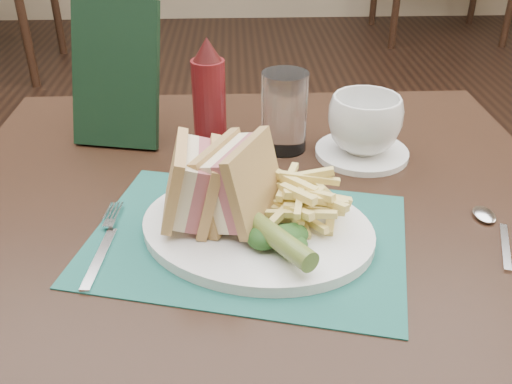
% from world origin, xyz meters
% --- Properties ---
extents(floor, '(7.00, 7.00, 0.00)m').
position_xyz_m(floor, '(0.00, 0.00, 0.00)').
color(floor, black).
rests_on(floor, ground).
extents(wall_back, '(6.00, 0.00, 6.00)m').
position_xyz_m(wall_back, '(0.00, 3.50, 0.00)').
color(wall_back, tan).
rests_on(wall_back, ground).
extents(table_main, '(0.90, 0.75, 0.75)m').
position_xyz_m(table_main, '(0.00, -0.50, 0.38)').
color(table_main, black).
rests_on(table_main, ground).
extents(placemat, '(0.45, 0.37, 0.00)m').
position_xyz_m(placemat, '(-0.02, -0.63, 0.75)').
color(placemat, '#1B574E').
rests_on(placemat, table_main).
extents(plate, '(0.36, 0.33, 0.01)m').
position_xyz_m(plate, '(-0.00, -0.62, 0.76)').
color(plate, white).
rests_on(plate, placemat).
extents(sandwich_half_a, '(0.08, 0.11, 0.11)m').
position_xyz_m(sandwich_half_a, '(-0.11, -0.61, 0.82)').
color(sandwich_half_a, tan).
rests_on(sandwich_half_a, plate).
extents(sandwich_half_b, '(0.12, 0.14, 0.11)m').
position_xyz_m(sandwich_half_b, '(-0.04, -0.60, 0.82)').
color(sandwich_half_b, tan).
rests_on(sandwich_half_b, plate).
extents(kale_garnish, '(0.11, 0.08, 0.03)m').
position_xyz_m(kale_garnish, '(0.00, -0.68, 0.78)').
color(kale_garnish, '#173714').
rests_on(kale_garnish, plate).
extents(pickle_spear, '(0.09, 0.12, 0.03)m').
position_xyz_m(pickle_spear, '(0.02, -0.68, 0.79)').
color(pickle_spear, '#526627').
rests_on(pickle_spear, plate).
extents(fries_pile, '(0.18, 0.20, 0.06)m').
position_xyz_m(fries_pile, '(0.06, -0.61, 0.80)').
color(fries_pile, '#F3DD79').
rests_on(fries_pile, plate).
extents(fork, '(0.05, 0.17, 0.01)m').
position_xyz_m(fork, '(-0.20, -0.64, 0.76)').
color(fork, silver).
rests_on(fork, placemat).
extents(spoon, '(0.08, 0.15, 0.01)m').
position_xyz_m(spoon, '(0.30, -0.64, 0.76)').
color(spoon, silver).
rests_on(spoon, table_main).
extents(saucer, '(0.17, 0.17, 0.01)m').
position_xyz_m(saucer, '(0.17, -0.41, 0.76)').
color(saucer, white).
rests_on(saucer, table_main).
extents(coffee_cup, '(0.16, 0.16, 0.09)m').
position_xyz_m(coffee_cup, '(0.17, -0.41, 0.81)').
color(coffee_cup, white).
rests_on(coffee_cup, saucer).
extents(drinking_glass, '(0.08, 0.08, 0.13)m').
position_xyz_m(drinking_glass, '(0.05, -0.37, 0.81)').
color(drinking_glass, white).
rests_on(drinking_glass, table_main).
extents(ketchup_bottle, '(0.06, 0.06, 0.19)m').
position_xyz_m(ketchup_bottle, '(-0.07, -0.37, 0.84)').
color(ketchup_bottle, '#580F12').
rests_on(ketchup_bottle, table_main).
extents(check_presenter, '(0.16, 0.11, 0.23)m').
position_xyz_m(check_presenter, '(-0.22, -0.33, 0.86)').
color(check_presenter, black).
rests_on(check_presenter, table_main).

